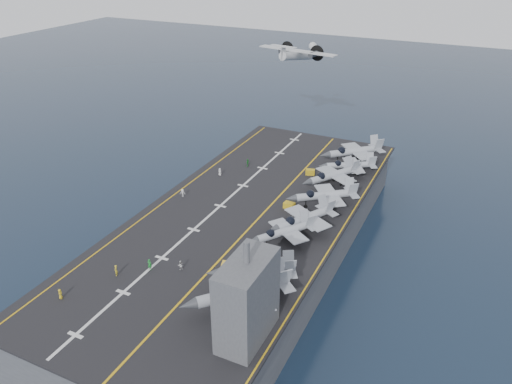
% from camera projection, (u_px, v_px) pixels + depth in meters
% --- Properties ---
extents(ground, '(500.00, 500.00, 0.00)m').
position_uv_depth(ground, '(248.00, 257.00, 101.84)').
color(ground, '#142135').
rests_on(ground, ground).
extents(hull, '(36.00, 90.00, 10.00)m').
position_uv_depth(hull, '(247.00, 236.00, 99.54)').
color(hull, '#56595E').
rests_on(hull, ground).
extents(flight_deck, '(38.00, 92.00, 0.40)m').
position_uv_depth(flight_deck, '(247.00, 213.00, 97.15)').
color(flight_deck, black).
rests_on(flight_deck, hull).
extents(foul_line, '(0.35, 90.00, 0.02)m').
position_uv_depth(foul_line, '(261.00, 216.00, 95.90)').
color(foul_line, gold).
rests_on(foul_line, flight_deck).
extents(landing_centerline, '(0.50, 90.00, 0.02)m').
position_uv_depth(landing_centerline, '(220.00, 206.00, 99.35)').
color(landing_centerline, silver).
rests_on(landing_centerline, flight_deck).
extents(deck_edge_port, '(0.25, 90.00, 0.02)m').
position_uv_depth(deck_edge_port, '(174.00, 195.00, 103.57)').
color(deck_edge_port, gold).
rests_on(deck_edge_port, flight_deck).
extents(deck_edge_stbd, '(0.25, 90.00, 0.02)m').
position_uv_depth(deck_edge_stbd, '(339.00, 234.00, 89.95)').
color(deck_edge_stbd, gold).
rests_on(deck_edge_stbd, flight_deck).
extents(island_superstructure, '(5.00, 10.00, 15.00)m').
position_uv_depth(island_superstructure, '(247.00, 291.00, 63.83)').
color(island_superstructure, '#56595E').
rests_on(island_superstructure, flight_deck).
extents(fighter_jet_1, '(19.25, 19.64, 5.74)m').
position_uv_depth(fighter_jet_1, '(243.00, 290.00, 71.32)').
color(fighter_jet_1, gray).
rests_on(fighter_jet_1, flight_deck).
extents(fighter_jet_2, '(16.63, 15.00, 4.81)m').
position_uv_depth(fighter_jet_2, '(257.00, 270.00, 76.37)').
color(fighter_jet_2, '#A0A6B0').
rests_on(fighter_jet_2, flight_deck).
extents(fighter_jet_3, '(14.62, 15.66, 4.53)m').
position_uv_depth(fighter_jet_3, '(285.00, 231.00, 86.72)').
color(fighter_jet_3, '#969EA5').
rests_on(fighter_jet_3, flight_deck).
extents(fighter_jet_4, '(15.66, 17.40, 5.04)m').
position_uv_depth(fighter_jet_4, '(304.00, 218.00, 90.22)').
color(fighter_jet_4, '#A0A8B0').
rests_on(fighter_jet_4, flight_deck).
extents(fighter_jet_5, '(17.41, 16.47, 5.04)m').
position_uv_depth(fighter_jet_5, '(326.00, 194.00, 98.32)').
color(fighter_jet_5, '#A1ABB1').
rests_on(fighter_jet_5, flight_deck).
extents(fighter_jet_6, '(15.93, 17.40, 5.03)m').
position_uv_depth(fighter_jet_6, '(333.00, 174.00, 106.53)').
color(fighter_jet_6, '#959BA3').
rests_on(fighter_jet_6, flight_deck).
extents(fighter_jet_7, '(15.52, 14.01, 4.49)m').
position_uv_depth(fighter_jet_7, '(350.00, 164.00, 111.82)').
color(fighter_jet_7, '#9099A1').
rests_on(fighter_jet_7, flight_deck).
extents(fighter_jet_8, '(18.71, 18.51, 5.48)m').
position_uv_depth(fighter_jet_8, '(355.00, 151.00, 117.70)').
color(fighter_jet_8, '#959DA6').
rests_on(fighter_jet_8, flight_deck).
extents(tow_cart_a, '(2.47, 1.96, 1.30)m').
position_uv_depth(tow_cart_a, '(228.00, 266.00, 80.17)').
color(tow_cart_a, yellow).
rests_on(tow_cart_a, flight_deck).
extents(tow_cart_b, '(2.22, 1.57, 1.25)m').
position_uv_depth(tow_cart_b, '(289.00, 206.00, 98.22)').
color(tow_cart_b, gold).
rests_on(tow_cart_b, flight_deck).
extents(tow_cart_c, '(2.28, 1.79, 1.21)m').
position_uv_depth(tow_cart_c, '(310.00, 172.00, 112.10)').
color(tow_cart_c, gold).
rests_on(tow_cart_c, flight_deck).
extents(crew_0, '(1.05, 1.17, 1.62)m').
position_uv_depth(crew_0, '(60.00, 294.00, 73.77)').
color(crew_0, yellow).
rests_on(crew_0, flight_deck).
extents(crew_1, '(1.22, 1.37, 1.90)m').
position_uv_depth(crew_1, '(116.00, 270.00, 78.70)').
color(crew_1, yellow).
rests_on(crew_1, flight_deck).
extents(crew_3, '(1.21, 1.10, 1.68)m').
position_uv_depth(crew_3, '(183.00, 193.00, 102.54)').
color(crew_3, silver).
rests_on(crew_3, flight_deck).
extents(crew_4, '(0.76, 1.13, 1.88)m').
position_uv_depth(crew_4, '(248.00, 163.00, 115.95)').
color(crew_4, '#268C33').
rests_on(crew_4, flight_deck).
extents(crew_5, '(1.18, 0.91, 1.76)m').
position_uv_depth(crew_5, '(220.00, 172.00, 111.53)').
color(crew_5, silver).
rests_on(crew_5, flight_deck).
extents(crew_6, '(1.28, 0.93, 1.99)m').
position_uv_depth(crew_6, '(150.00, 264.00, 80.07)').
color(crew_6, '#1B822D').
rests_on(crew_6, flight_deck).
extents(crew_7, '(1.18, 1.18, 1.67)m').
position_uv_depth(crew_7, '(180.00, 265.00, 80.14)').
color(crew_7, silver).
rests_on(crew_7, flight_deck).
extents(transport_plane, '(26.84, 20.61, 5.74)m').
position_uv_depth(transport_plane, '(297.00, 56.00, 141.81)').
color(transport_plane, silver).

